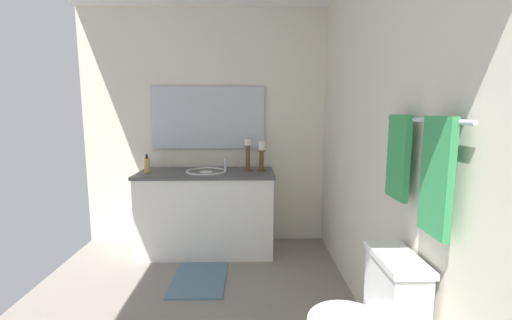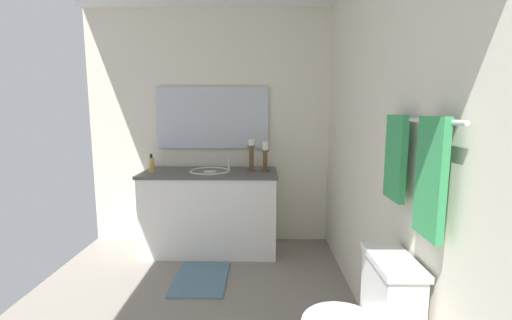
{
  "view_description": "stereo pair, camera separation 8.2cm",
  "coord_description": "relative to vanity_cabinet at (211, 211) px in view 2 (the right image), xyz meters",
  "views": [
    {
      "loc": [
        2.18,
        0.46,
        1.42
      ],
      "look_at": [
        -0.18,
        0.51,
        1.08
      ],
      "focal_mm": 24.02,
      "sensor_mm": 36.0,
      "label": 1
    },
    {
      "loc": [
        2.18,
        0.54,
        1.42
      ],
      "look_at": [
        -0.18,
        0.51,
        1.08
      ],
      "focal_mm": 24.02,
      "sensor_mm": 36.0,
      "label": 2
    }
  ],
  "objects": [
    {
      "name": "wall_back",
      "position": [
        1.16,
        1.25,
        0.82
      ],
      "size": [
        2.96,
        0.04,
        2.45
      ],
      "primitive_type": "cube",
      "color": "silver",
      "rests_on": "ground"
    },
    {
      "name": "mirror",
      "position": [
        -0.28,
        0.0,
        0.93
      ],
      "size": [
        0.02,
        1.17,
        0.64
      ],
      "primitive_type": "cube",
      "color": "silver"
    },
    {
      "name": "floor",
      "position": [
        1.16,
        -0.03,
        -0.42
      ],
      "size": [
        2.96,
        2.56,
        0.02
      ],
      "primitive_type": "cube",
      "color": "gray",
      "rests_on": "ground"
    },
    {
      "name": "wall_left",
      "position": [
        -0.33,
        -0.03,
        0.82
      ],
      "size": [
        0.04,
        2.56,
        2.45
      ],
      "primitive_type": "cube",
      "color": "silver",
      "rests_on": "ground"
    },
    {
      "name": "soap_bottle",
      "position": [
        0.04,
        -0.56,
        0.48
      ],
      "size": [
        0.06,
        0.06,
        0.18
      ],
      "color": "#E5B259",
      "rests_on": "vanity_cabinet"
    },
    {
      "name": "sink_basin",
      "position": [
        -0.0,
        0.0,
        0.37
      ],
      "size": [
        0.4,
        0.4,
        0.24
      ],
      "color": "white",
      "rests_on": "vanity_cabinet"
    },
    {
      "name": "vanity_cabinet",
      "position": [
        0.0,
        0.0,
        0.0
      ],
      "size": [
        0.58,
        1.34,
        0.82
      ],
      "color": "white",
      "rests_on": "ground"
    },
    {
      "name": "bath_mat",
      "position": [
        0.62,
        0.0,
        -0.4
      ],
      "size": [
        0.6,
        0.44,
        0.02
      ],
      "primitive_type": "cube",
      "color": "slate",
      "rests_on": "ground"
    },
    {
      "name": "towel_center",
      "position": [
        2.01,
        1.17,
        0.75
      ],
      "size": [
        0.2,
        0.03,
        0.48
      ],
      "primitive_type": "cube",
      "color": "#389E59",
      "rests_on": "towel_bar"
    },
    {
      "name": "towel_near_vanity",
      "position": [
        1.66,
        1.17,
        0.78
      ],
      "size": [
        0.2,
        0.03,
        0.42
      ],
      "primitive_type": "cube",
      "color": "#389E59",
      "rests_on": "towel_bar"
    },
    {
      "name": "towel_bar",
      "position": [
        1.84,
        1.19,
        0.97
      ],
      "size": [
        0.71,
        0.02,
        0.02
      ],
      "primitive_type": "cylinder",
      "rotation": [
        0.0,
        1.57,
        0.0
      ],
      "color": "silver"
    },
    {
      "name": "candle_holder_short",
      "position": [
        -0.06,
        0.41,
        0.57
      ],
      "size": [
        0.09,
        0.09,
        0.32
      ],
      "color": "brown",
      "rests_on": "vanity_cabinet"
    },
    {
      "name": "candle_holder_tall",
      "position": [
        -0.05,
        0.55,
        0.57
      ],
      "size": [
        0.09,
        0.09,
        0.3
      ],
      "color": "brown",
      "rests_on": "vanity_cabinet"
    }
  ]
}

